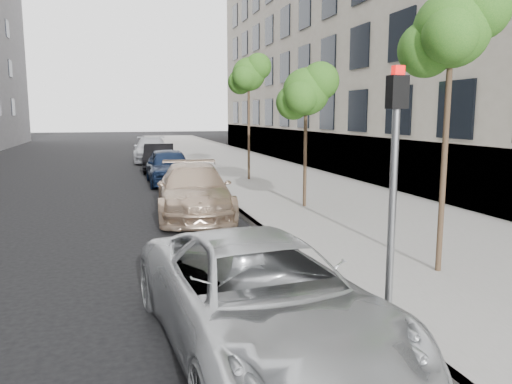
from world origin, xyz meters
name	(u,v)px	position (x,y,z in m)	size (l,w,h in m)	color
ground	(297,335)	(0.00, 0.00, 0.00)	(160.00, 160.00, 0.00)	black
sidewalk	(226,160)	(4.30, 24.00, 0.07)	(6.40, 72.00, 0.14)	gray
curb	(175,162)	(1.18, 24.00, 0.07)	(0.15, 72.00, 0.14)	#9E9B93
tree_near	(453,30)	(3.23, 1.50, 4.23)	(1.62, 1.42, 4.90)	#38281C
tree_mid	(307,92)	(3.23, 8.00, 3.51)	(1.71, 1.51, 4.22)	#38281C
tree_far	(249,74)	(3.23, 14.50, 4.49)	(1.71, 1.51, 5.20)	#38281C
signal_pole	(394,165)	(1.30, -0.05, 2.21)	(0.24, 0.19, 3.33)	#939699
minivan	(260,297)	(-0.58, -0.30, 0.69)	(2.29, 4.96, 1.38)	silver
suv	(194,190)	(-0.10, 8.17, 0.72)	(2.02, 4.98, 1.44)	tan
sedan_blue	(169,166)	(-0.11, 14.94, 0.74)	(1.75, 4.35, 1.48)	#111E39
sedan_black	(159,158)	(-0.10, 19.81, 0.69)	(1.46, 4.20, 1.38)	black
sedan_rear	(152,150)	(-0.10, 25.09, 0.74)	(2.08, 5.12, 1.49)	#AFB1B7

